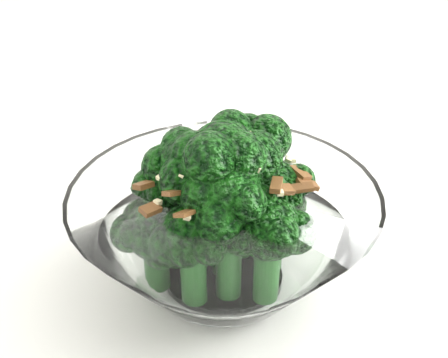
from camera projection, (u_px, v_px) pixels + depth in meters
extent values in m
cube|color=white|center=(271.00, 188.00, 0.59)|extent=(1.31, 0.98, 0.04)
cylinder|color=white|center=(224.00, 279.00, 0.44)|extent=(0.08, 0.08, 0.01)
cylinder|color=#185416|center=(175.00, 233.00, 0.44)|extent=(0.02, 0.02, 0.05)
sphere|color=#114C0E|center=(173.00, 189.00, 0.42)|extent=(0.04, 0.04, 0.04)
cylinder|color=#185416|center=(224.00, 225.00, 0.42)|extent=(0.02, 0.02, 0.08)
sphere|color=#114C0E|center=(224.00, 158.00, 0.39)|extent=(0.05, 0.05, 0.05)
cylinder|color=#185416|center=(223.00, 212.00, 0.47)|extent=(0.02, 0.02, 0.04)
sphere|color=#114C0E|center=(223.00, 178.00, 0.45)|extent=(0.04, 0.04, 0.04)
cylinder|color=#185416|center=(156.00, 264.00, 0.42)|extent=(0.02, 0.02, 0.04)
sphere|color=#114C0E|center=(154.00, 230.00, 0.40)|extent=(0.04, 0.04, 0.04)
cylinder|color=#185416|center=(276.00, 220.00, 0.46)|extent=(0.02, 0.02, 0.04)
sphere|color=#114C0E|center=(278.00, 187.00, 0.44)|extent=(0.04, 0.04, 0.04)
cylinder|color=#185416|center=(266.00, 272.00, 0.40)|extent=(0.02, 0.02, 0.05)
sphere|color=#114C0E|center=(269.00, 228.00, 0.38)|extent=(0.04, 0.04, 0.04)
cylinder|color=#185416|center=(240.00, 212.00, 0.44)|extent=(0.02, 0.02, 0.07)
sphere|color=#114C0E|center=(241.00, 153.00, 0.41)|extent=(0.05, 0.05, 0.05)
cylinder|color=#185416|center=(229.00, 254.00, 0.40)|extent=(0.02, 0.02, 0.07)
sphere|color=#114C0E|center=(229.00, 197.00, 0.38)|extent=(0.04, 0.04, 0.04)
cylinder|color=#185416|center=(194.00, 274.00, 0.40)|extent=(0.02, 0.02, 0.05)
sphere|color=#114C0E|center=(192.00, 233.00, 0.38)|extent=(0.04, 0.04, 0.04)
cylinder|color=#185416|center=(195.00, 225.00, 0.43)|extent=(0.02, 0.02, 0.07)
sphere|color=#114C0E|center=(193.00, 166.00, 0.40)|extent=(0.05, 0.05, 0.05)
cylinder|color=#185416|center=(271.00, 236.00, 0.43)|extent=(0.02, 0.02, 0.05)
sphere|color=#114C0E|center=(273.00, 191.00, 0.41)|extent=(0.04, 0.04, 0.04)
cube|color=brown|center=(228.00, 135.00, 0.41)|extent=(0.01, 0.01, 0.01)
cube|color=brown|center=(280.00, 152.00, 0.44)|extent=(0.01, 0.01, 0.00)
cube|color=brown|center=(262.00, 144.00, 0.44)|extent=(0.01, 0.01, 0.01)
cube|color=brown|center=(143.00, 185.00, 0.39)|extent=(0.01, 0.01, 0.01)
cube|color=brown|center=(184.00, 147.00, 0.43)|extent=(0.01, 0.02, 0.01)
cube|color=brown|center=(227.00, 135.00, 0.43)|extent=(0.01, 0.01, 0.01)
cube|color=brown|center=(276.00, 185.00, 0.37)|extent=(0.01, 0.02, 0.00)
cube|color=brown|center=(208.00, 141.00, 0.44)|extent=(0.01, 0.01, 0.01)
cube|color=brown|center=(300.00, 173.00, 0.40)|extent=(0.01, 0.02, 0.01)
cube|color=brown|center=(308.00, 185.00, 0.40)|extent=(0.02, 0.01, 0.01)
cube|color=brown|center=(177.00, 152.00, 0.42)|extent=(0.01, 0.01, 0.01)
cube|color=brown|center=(241.00, 138.00, 0.41)|extent=(0.01, 0.01, 0.01)
cube|color=brown|center=(197.00, 144.00, 0.38)|extent=(0.01, 0.02, 0.01)
cube|color=brown|center=(150.00, 209.00, 0.37)|extent=(0.01, 0.01, 0.01)
cube|color=brown|center=(204.00, 139.00, 0.39)|extent=(0.01, 0.01, 0.01)
cube|color=brown|center=(171.00, 155.00, 0.44)|extent=(0.01, 0.01, 0.00)
cube|color=brown|center=(185.00, 214.00, 0.36)|extent=(0.01, 0.02, 0.01)
cube|color=brown|center=(267.00, 152.00, 0.44)|extent=(0.01, 0.01, 0.00)
cube|color=brown|center=(224.00, 129.00, 0.39)|extent=(0.01, 0.01, 0.01)
cube|color=brown|center=(241.00, 131.00, 0.41)|extent=(0.01, 0.01, 0.00)
cube|color=brown|center=(173.00, 193.00, 0.37)|extent=(0.01, 0.01, 0.01)
cube|color=brown|center=(214.00, 140.00, 0.37)|extent=(0.01, 0.01, 0.00)
cube|color=brown|center=(238.00, 146.00, 0.45)|extent=(0.01, 0.01, 0.01)
cube|color=brown|center=(261.00, 148.00, 0.43)|extent=(0.01, 0.01, 0.01)
cube|color=brown|center=(302.00, 188.00, 0.39)|extent=(0.01, 0.01, 0.00)
cube|color=brown|center=(268.00, 144.00, 0.40)|extent=(0.01, 0.01, 0.01)
cube|color=brown|center=(283.00, 189.00, 0.38)|extent=(0.02, 0.01, 0.01)
cube|color=brown|center=(237.00, 159.00, 0.37)|extent=(0.01, 0.01, 0.00)
cube|color=brown|center=(163.00, 164.00, 0.41)|extent=(0.01, 0.01, 0.01)
cube|color=brown|center=(214.00, 140.00, 0.43)|extent=(0.01, 0.01, 0.01)
cube|color=beige|center=(201.00, 170.00, 0.37)|extent=(0.00, 0.00, 0.00)
cube|color=beige|center=(280.00, 193.00, 0.37)|extent=(0.00, 0.00, 0.00)
cube|color=beige|center=(211.00, 136.00, 0.42)|extent=(0.01, 0.01, 0.00)
cube|color=beige|center=(293.00, 161.00, 0.42)|extent=(0.00, 0.00, 0.00)
cube|color=beige|center=(229.00, 182.00, 0.37)|extent=(0.01, 0.00, 0.00)
cube|color=beige|center=(185.00, 140.00, 0.40)|extent=(0.01, 0.00, 0.00)
cube|color=beige|center=(272.00, 144.00, 0.42)|extent=(0.01, 0.01, 0.01)
cube|color=beige|center=(215.00, 127.00, 0.40)|extent=(0.00, 0.00, 0.01)
cube|color=beige|center=(158.00, 202.00, 0.38)|extent=(0.01, 0.01, 0.00)
cube|color=beige|center=(160.00, 178.00, 0.38)|extent=(0.01, 0.01, 0.00)
cube|color=beige|center=(187.00, 216.00, 0.36)|extent=(0.01, 0.00, 0.01)
cube|color=beige|center=(193.00, 138.00, 0.42)|extent=(0.01, 0.01, 0.01)
cube|color=beige|center=(229.00, 205.00, 0.36)|extent=(0.00, 0.00, 0.00)
cube|color=beige|center=(288.00, 159.00, 0.41)|extent=(0.01, 0.01, 0.01)
cube|color=beige|center=(249.00, 135.00, 0.38)|extent=(0.01, 0.01, 0.00)
cube|color=beige|center=(239.00, 144.00, 0.38)|extent=(0.01, 0.00, 0.00)
cube|color=beige|center=(161.00, 154.00, 0.41)|extent=(0.01, 0.00, 0.00)
cube|color=beige|center=(202.00, 153.00, 0.38)|extent=(0.01, 0.01, 0.00)
cube|color=beige|center=(234.00, 135.00, 0.43)|extent=(0.01, 0.01, 0.00)
cube|color=beige|center=(181.00, 176.00, 0.37)|extent=(0.00, 0.00, 0.00)
cube|color=beige|center=(242.00, 137.00, 0.42)|extent=(0.01, 0.01, 0.01)
cube|color=beige|center=(257.00, 168.00, 0.37)|extent=(0.01, 0.01, 0.00)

